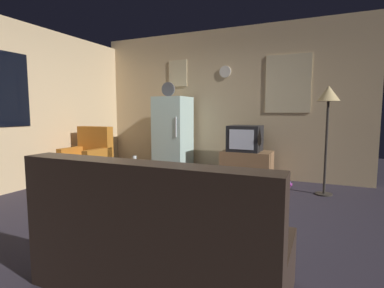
{
  "coord_description": "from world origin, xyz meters",
  "views": [
    {
      "loc": [
        1.79,
        -3.04,
        1.21
      ],
      "look_at": [
        0.03,
        0.9,
        0.75
      ],
      "focal_mm": 27.75,
      "sensor_mm": 36.0,
      "label": 1
    }
  ],
  "objects_px": {
    "fridge": "(173,136)",
    "crt_tv": "(245,138)",
    "wine_glass": "(135,161)",
    "remote_control": "(151,166)",
    "armchair": "(88,163)",
    "tv_stand": "(247,167)",
    "mug_ceramic_white": "(135,166)",
    "standing_lamp": "(328,102)",
    "couch": "(159,245)",
    "book_stack": "(285,184)",
    "coffee_table": "(143,183)"
  },
  "relations": [
    {
      "from": "fridge",
      "to": "wine_glass",
      "type": "bearing_deg",
      "value": -81.77
    },
    {
      "from": "coffee_table",
      "to": "armchair",
      "type": "bearing_deg",
      "value": 161.75
    },
    {
      "from": "crt_tv",
      "to": "mug_ceramic_white",
      "type": "height_order",
      "value": "crt_tv"
    },
    {
      "from": "coffee_table",
      "to": "remote_control",
      "type": "xyz_separation_m",
      "value": [
        0.1,
        0.04,
        0.24
      ]
    },
    {
      "from": "tv_stand",
      "to": "wine_glass",
      "type": "relative_size",
      "value": 5.6
    },
    {
      "from": "fridge",
      "to": "coffee_table",
      "type": "height_order",
      "value": "fridge"
    },
    {
      "from": "mug_ceramic_white",
      "to": "armchair",
      "type": "height_order",
      "value": "armchair"
    },
    {
      "from": "wine_glass",
      "to": "book_stack",
      "type": "bearing_deg",
      "value": 39.73
    },
    {
      "from": "coffee_table",
      "to": "remote_control",
      "type": "relative_size",
      "value": 4.8
    },
    {
      "from": "crt_tv",
      "to": "standing_lamp",
      "type": "distance_m",
      "value": 1.44
    },
    {
      "from": "wine_glass",
      "to": "mug_ceramic_white",
      "type": "bearing_deg",
      "value": -52.59
    },
    {
      "from": "coffee_table",
      "to": "mug_ceramic_white",
      "type": "relative_size",
      "value": 8.0
    },
    {
      "from": "fridge",
      "to": "couch",
      "type": "distance_m",
      "value": 3.74
    },
    {
      "from": "wine_glass",
      "to": "book_stack",
      "type": "xyz_separation_m",
      "value": [
        1.86,
        1.55,
        -0.49
      ]
    },
    {
      "from": "fridge",
      "to": "wine_glass",
      "type": "height_order",
      "value": "fridge"
    },
    {
      "from": "mug_ceramic_white",
      "to": "armchair",
      "type": "xyz_separation_m",
      "value": [
        -1.48,
        0.69,
        -0.16
      ]
    },
    {
      "from": "standing_lamp",
      "to": "couch",
      "type": "xyz_separation_m",
      "value": [
        -1.03,
        -3.03,
        -1.05
      ]
    },
    {
      "from": "standing_lamp",
      "to": "remote_control",
      "type": "bearing_deg",
      "value": -151.13
    },
    {
      "from": "wine_glass",
      "to": "book_stack",
      "type": "distance_m",
      "value": 2.47
    },
    {
      "from": "standing_lamp",
      "to": "mug_ceramic_white",
      "type": "height_order",
      "value": "standing_lamp"
    },
    {
      "from": "remote_control",
      "to": "couch",
      "type": "distance_m",
      "value": 2.16
    },
    {
      "from": "mug_ceramic_white",
      "to": "crt_tv",
      "type": "bearing_deg",
      "value": 60.17
    },
    {
      "from": "tv_stand",
      "to": "wine_glass",
      "type": "distance_m",
      "value": 2.02
    },
    {
      "from": "crt_tv",
      "to": "coffee_table",
      "type": "height_order",
      "value": "crt_tv"
    },
    {
      "from": "remote_control",
      "to": "book_stack",
      "type": "xyz_separation_m",
      "value": [
        1.64,
        1.48,
        -0.43
      ]
    },
    {
      "from": "wine_glass",
      "to": "couch",
      "type": "distance_m",
      "value": 2.25
    },
    {
      "from": "fridge",
      "to": "crt_tv",
      "type": "relative_size",
      "value": 3.28
    },
    {
      "from": "fridge",
      "to": "crt_tv",
      "type": "height_order",
      "value": "fridge"
    },
    {
      "from": "remote_control",
      "to": "couch",
      "type": "relative_size",
      "value": 0.09
    },
    {
      "from": "crt_tv",
      "to": "couch",
      "type": "bearing_deg",
      "value": -85.87
    },
    {
      "from": "book_stack",
      "to": "standing_lamp",
      "type": "bearing_deg",
      "value": -24.37
    },
    {
      "from": "tv_stand",
      "to": "crt_tv",
      "type": "bearing_deg",
      "value": -178.63
    },
    {
      "from": "remote_control",
      "to": "armchair",
      "type": "bearing_deg",
      "value": 174.04
    },
    {
      "from": "fridge",
      "to": "wine_glass",
      "type": "relative_size",
      "value": 11.8
    },
    {
      "from": "fridge",
      "to": "couch",
      "type": "relative_size",
      "value": 1.04
    },
    {
      "from": "tv_stand",
      "to": "remote_control",
      "type": "height_order",
      "value": "tv_stand"
    },
    {
      "from": "standing_lamp",
      "to": "book_stack",
      "type": "xyz_separation_m",
      "value": [
        -0.58,
        0.26,
        -1.32
      ]
    },
    {
      "from": "fridge",
      "to": "remote_control",
      "type": "distance_m",
      "value": 1.62
    },
    {
      "from": "crt_tv",
      "to": "book_stack",
      "type": "height_order",
      "value": "crt_tv"
    },
    {
      "from": "tv_stand",
      "to": "remote_control",
      "type": "relative_size",
      "value": 5.6
    },
    {
      "from": "crt_tv",
      "to": "mug_ceramic_white",
      "type": "relative_size",
      "value": 6.0
    },
    {
      "from": "remote_control",
      "to": "armchair",
      "type": "height_order",
      "value": "armchair"
    },
    {
      "from": "armchair",
      "to": "mug_ceramic_white",
      "type": "bearing_deg",
      "value": -24.98
    },
    {
      "from": "remote_control",
      "to": "wine_glass",
      "type": "bearing_deg",
      "value": -153.94
    },
    {
      "from": "armchair",
      "to": "wine_glass",
      "type": "bearing_deg",
      "value": -20.65
    },
    {
      "from": "crt_tv",
      "to": "remote_control",
      "type": "xyz_separation_m",
      "value": [
        -0.94,
        -1.54,
        -0.3
      ]
    },
    {
      "from": "tv_stand",
      "to": "wine_glass",
      "type": "bearing_deg",
      "value": -126.96
    },
    {
      "from": "wine_glass",
      "to": "remote_control",
      "type": "bearing_deg",
      "value": 16.39
    },
    {
      "from": "armchair",
      "to": "standing_lamp",
      "type": "bearing_deg",
      "value": 11.71
    },
    {
      "from": "wine_glass",
      "to": "standing_lamp",
      "type": "bearing_deg",
      "value": 27.81
    }
  ]
}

